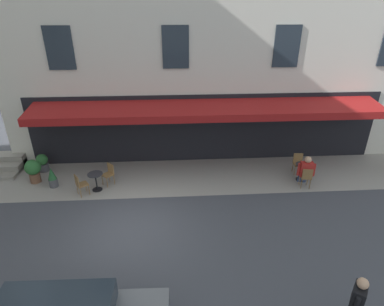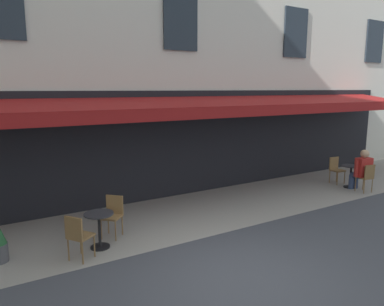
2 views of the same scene
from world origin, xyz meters
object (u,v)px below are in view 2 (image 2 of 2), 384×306
(cafe_chair_wicker_corner_right, at_px, (336,168))
(cafe_table_streetside, at_px, (99,225))
(cafe_chair_wicker_back_row, at_px, (113,212))
(cafe_chair_wicker_near_door, at_px, (78,234))
(seated_patron_in_red, at_px, (361,169))
(cafe_chair_wicker_facing_street, at_px, (367,176))
(cafe_table_mid_terrace, at_px, (351,173))

(cafe_chair_wicker_corner_right, bearing_deg, cafe_table_streetside, 5.78)
(cafe_chair_wicker_back_row, bearing_deg, cafe_table_streetside, 44.94)
(cafe_chair_wicker_near_door, bearing_deg, cafe_chair_wicker_corner_right, -172.31)
(cafe_chair_wicker_corner_right, relative_size, seated_patron_in_red, 0.67)
(cafe_chair_wicker_near_door, height_order, seated_patron_in_red, seated_patron_in_red)
(cafe_chair_wicker_back_row, bearing_deg, cafe_chair_wicker_facing_street, 174.06)
(cafe_table_streetside, xyz_separation_m, cafe_chair_wicker_back_row, (-0.45, -0.45, 0.06))
(cafe_table_mid_terrace, relative_size, cafe_table_streetside, 1.00)
(cafe_chair_wicker_near_door, xyz_separation_m, seated_patron_in_red, (-8.99, -0.19, 0.17))
(cafe_chair_wicker_corner_right, distance_m, cafe_chair_wicker_near_door, 9.19)
(cafe_chair_wicker_near_door, bearing_deg, cafe_chair_wicker_back_row, -140.13)
(cafe_chair_wicker_corner_right, relative_size, cafe_table_streetside, 1.21)
(cafe_chair_wicker_facing_street, relative_size, cafe_chair_wicker_back_row, 1.00)
(cafe_chair_wicker_near_door, distance_m, seated_patron_in_red, 9.00)
(cafe_chair_wicker_facing_street, height_order, seated_patron_in_red, seated_patron_in_red)
(cafe_chair_wicker_corner_right, relative_size, cafe_chair_wicker_back_row, 1.00)
(cafe_table_mid_terrace, height_order, cafe_chair_wicker_corner_right, cafe_chair_wicker_corner_right)
(cafe_table_streetside, distance_m, cafe_chair_wicker_back_row, 0.63)
(cafe_table_mid_terrace, distance_m, cafe_table_streetside, 8.54)
(cafe_table_streetside, height_order, cafe_chair_wicker_near_door, cafe_chair_wicker_near_door)
(cafe_table_streetside, relative_size, seated_patron_in_red, 0.55)
(cafe_chair_wicker_corner_right, xyz_separation_m, cafe_table_streetside, (8.59, 0.87, -0.06))
(cafe_table_streetside, height_order, seated_patron_in_red, seated_patron_in_red)
(cafe_chair_wicker_facing_street, bearing_deg, cafe_chair_wicker_corner_right, -96.74)
(cafe_chair_wicker_facing_street, bearing_deg, cafe_table_streetside, -2.61)
(cafe_table_mid_terrace, xyz_separation_m, cafe_table_streetside, (8.53, 0.24, 0.00))
(cafe_table_streetside, xyz_separation_m, cafe_chair_wicker_near_door, (0.52, 0.36, 0.06))
(cafe_table_mid_terrace, bearing_deg, cafe_chair_wicker_back_row, -1.46)
(seated_patron_in_red, bearing_deg, cafe_chair_wicker_back_row, -4.39)
(cafe_chair_wicker_back_row, relative_size, seated_patron_in_red, 0.67)
(cafe_table_streetside, distance_m, cafe_chair_wicker_near_door, 0.63)
(cafe_chair_wicker_corner_right, distance_m, cafe_chair_wicker_back_row, 8.15)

